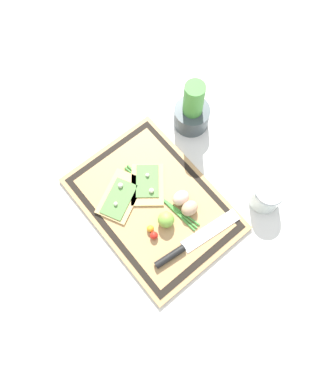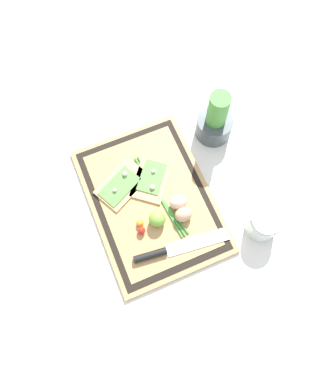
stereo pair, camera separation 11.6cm
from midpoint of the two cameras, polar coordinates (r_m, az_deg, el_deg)
ground_plane at (r=1.19m, az=-4.50°, el=-2.27°), size 6.00×6.00×0.00m
cutting_board at (r=1.18m, az=-4.53°, el=-2.16°), size 0.51×0.37×0.02m
pizza_slice_near at (r=1.19m, az=-9.56°, el=-1.06°), size 0.16×0.19×0.02m
pizza_slice_far at (r=1.19m, az=-5.37°, el=0.86°), size 0.17×0.17×0.02m
knife at (r=1.12m, az=-0.02°, el=-8.92°), size 0.06×0.30×0.02m
egg_brown at (r=1.14m, az=0.96°, el=-2.90°), size 0.04×0.05×0.04m
egg_pink at (r=1.15m, az=-0.35°, el=-1.32°), size 0.04×0.05×0.04m
lime at (r=1.13m, az=-2.70°, el=-4.64°), size 0.05×0.05×0.05m
cherry_tomato_red at (r=1.13m, az=-4.57°, el=-7.03°), size 0.02×0.02×0.02m
cherry_tomato_yellow at (r=1.14m, az=-5.10°, el=-5.99°), size 0.02×0.02×0.02m
scallion_bunch at (r=1.17m, az=-3.48°, el=-1.18°), size 0.30×0.08×0.01m
herb_pot at (r=1.25m, az=1.55°, el=11.85°), size 0.12×0.12×0.20m
sauce_jar at (r=1.18m, az=12.54°, el=-0.97°), size 0.09×0.09×0.09m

